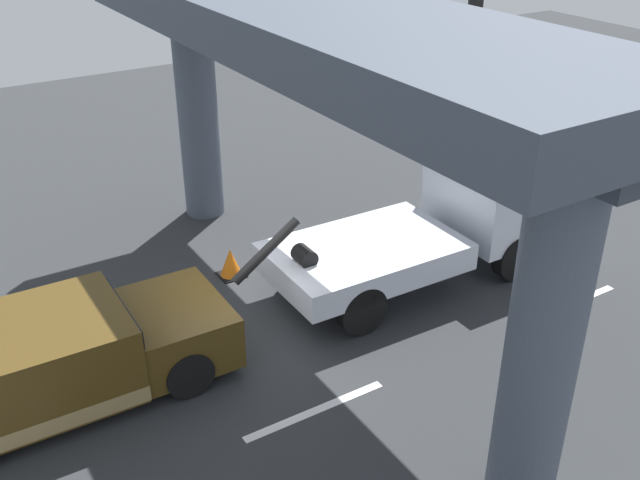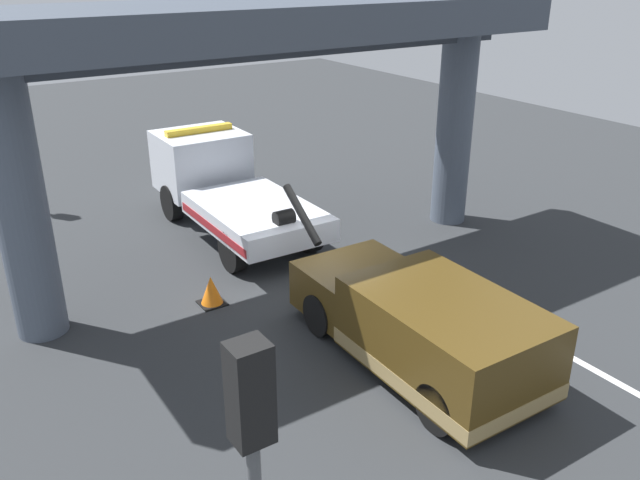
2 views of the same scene
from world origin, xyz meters
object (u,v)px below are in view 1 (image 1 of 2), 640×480
Objects in this scene: tow_truck_white at (441,222)px; traffic_cone_orange at (231,263)px; towed_van_green at (56,361)px; traffic_light_far at (197,92)px; traffic_light_mid at (473,40)px.

traffic_cone_orange is (-3.89, 2.20, -0.90)m from tow_truck_white.
traffic_cone_orange is at bearing 27.84° from towed_van_green.
traffic_light_mid is (8.50, -0.00, 0.19)m from traffic_light_far.
traffic_light_mid is at bearing 21.22° from towed_van_green.
traffic_light_mid is at bearing -0.00° from traffic_light_far.
traffic_cone_orange is at bearing 150.46° from tow_truck_white.
towed_van_green reaches higher than traffic_cone_orange.
traffic_light_mid is at bearing 18.05° from traffic_cone_orange.
towed_van_green is 4.71m from traffic_cone_orange.
traffic_light_mid is (5.39, 5.23, 2.18)m from tow_truck_white.
tow_truck_white is at bearing -29.54° from traffic_cone_orange.
traffic_light_far is at bearing 120.72° from tow_truck_white.
traffic_light_far is at bearing 75.53° from traffic_cone_orange.
tow_truck_white is 11.34× the size of traffic_cone_orange.
traffic_light_far is 8.50m from traffic_light_mid.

